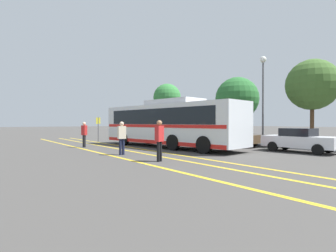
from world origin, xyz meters
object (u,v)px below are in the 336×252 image
Objects in this scene: pedestrian_0 at (159,138)px; pedestrian_1 at (122,136)px; parked_car_2 at (231,136)px; pedestrian_2 at (84,133)px; tree_2 at (167,98)px; tree_1 at (312,85)px; transit_bus at (168,123)px; tree_3 at (237,99)px; street_lamp at (263,81)px; parked_car_1 at (178,133)px; bus_stop_sign at (98,126)px; parked_car_3 at (300,140)px; parked_car_0 at (142,131)px.

pedestrian_1 is at bearing -105.34° from pedestrian_0.
pedestrian_0 is (3.43, -8.96, 0.35)m from parked_car_2.
parked_car_2 is 10.76m from pedestrian_2.
tree_1 is at bearing -1.85° from tree_2.
tree_3 reaches higher than transit_bus.
pedestrian_0 reaches higher than pedestrian_2.
street_lamp is at bearing -21.28° from parked_car_2.
transit_bus reaches higher than parked_car_1.
tree_2 is at bearing 18.68° from bus_stop_sign.
transit_bus is 2.92× the size of parked_car_1.
transit_bus is at bearing -62.53° from parked_car_3.
parked_car_2 is 0.70× the size of street_lamp.
pedestrian_1 is at bearing -104.77° from tree_1.
parked_car_1 is (6.33, 0.32, 0.01)m from parked_car_0.
pedestrian_0 is (10.08, -9.22, 0.32)m from parked_car_1.
pedestrian_1 is (0.24, -9.22, 0.32)m from parked_car_2.
transit_bus is 1.75× the size of tree_2.
parked_car_2 is at bearing 89.02° from parked_car_1.
parked_car_0 is at bearing 60.78° from transit_bus.
parked_car_1 is 0.65× the size of tree_1.
parked_car_3 is 10.39m from pedestrian_1.
street_lamp is at bearing -8.30° from tree_2.
parked_car_2 is 5.24m from street_lamp.
parked_car_3 is 1.86× the size of bus_stop_sign.
parked_car_0 is 0.78× the size of tree_1.
parked_car_0 is 2.79× the size of pedestrian_2.
pedestrian_2 is (-5.56, -0.14, -0.00)m from pedestrian_1.
pedestrian_2 is (-5.32, -9.35, 0.31)m from parked_car_2.
pedestrian_2 is 0.26× the size of street_lamp.
bus_stop_sign is (-3.97, 2.62, 0.40)m from pedestrian_2.
tree_3 is (-5.70, 12.55, 2.86)m from pedestrian_0.
transit_bus is 7.82m from bus_stop_sign.
parked_car_3 is 2.26× the size of pedestrian_0.
pedestrian_2 is (-8.75, -0.39, -0.04)m from pedestrian_0.
parked_car_1 is 10.67m from tree_2.
tree_3 is at bearing -41.48° from bus_stop_sign.
tree_1 reaches higher than parked_car_3.
transit_bus is 6.76× the size of pedestrian_1.
parked_car_2 is 11.50m from bus_stop_sign.
parked_car_0 is at bearing -68.09° from tree_2.
pedestrian_2 is 14.25m from street_lamp.
pedestrian_1 is (-3.19, -0.25, -0.03)m from pedestrian_0.
parked_car_3 is (7.10, 4.42, -0.99)m from transit_bus.
parked_car_1 is 7.51m from bus_stop_sign.
tree_2 is (-18.94, 0.61, 0.54)m from tree_1.
bus_stop_sign is at bearing -139.39° from tree_1.
parked_car_1 is 13.66m from pedestrian_0.
parked_car_3 is 2.33× the size of pedestrian_2.
parked_car_3 is 6.24m from tree_1.
bus_stop_sign is 0.32× the size of tree_2.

